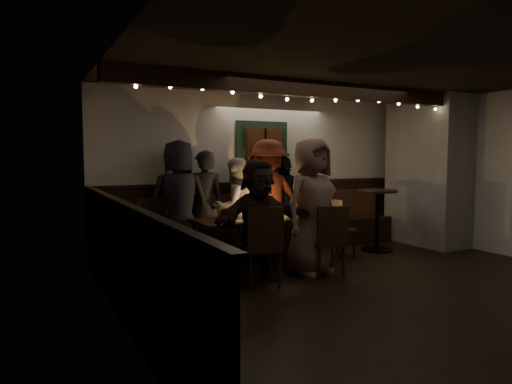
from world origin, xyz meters
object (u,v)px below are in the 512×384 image
chair_near_left (263,242)px  person_f (258,221)px  chair_end (336,225)px  high_top (377,212)px  chair_near_right (329,237)px  person_d (268,197)px  person_e (285,204)px  person_g (311,207)px  person_b (204,205)px  person_a (179,202)px  dining_table (262,222)px  person_c (235,208)px

chair_near_left → person_f: (0.04, 0.20, 0.22)m
chair_end → high_top: 0.95m
chair_near_right → person_d: person_d is taller
person_e → person_f: 1.93m
person_d → person_g: bearing=77.5°
person_d → person_g: 1.36m
high_top → person_d: size_ratio=0.55×
person_e → person_f: size_ratio=1.02×
person_e → person_f: bearing=35.3°
chair_end → person_b: (-1.84, 0.84, 0.31)m
person_g → chair_near_right: bearing=-76.6°
person_a → person_b: person_a is taller
person_e → person_g: size_ratio=0.87×
person_a → person_b: bearing=-163.7°
person_b → person_g: size_ratio=0.92×
person_a → person_e: bearing=-172.8°
high_top → person_e: size_ratio=0.64×
chair_near_right → person_e: 1.72m
chair_end → person_e: 0.96m
high_top → person_f: bearing=-163.5°
dining_table → person_g: (0.36, -0.70, 0.26)m
chair_near_left → person_d: person_d is taller
person_e → person_b: bearing=-16.2°
high_top → person_e: (-1.39, 0.68, 0.15)m
chair_near_right → person_f: (-0.93, 0.20, 0.25)m
chair_end → high_top: (0.93, 0.11, 0.13)m
person_d → person_e: person_d is taller
person_g → chair_end: bearing=21.6°
chair_near_right → person_a: (-1.48, 1.64, 0.38)m
dining_table → chair_end: 1.26m
dining_table → person_b: (-0.58, 0.78, 0.19)m
person_f → person_g: 0.82m
person_f → person_c: bearing=65.7°
chair_near_right → person_g: size_ratio=0.52×
person_b → person_g: 1.76m
chair_near_right → dining_table: bearing=117.0°
person_c → chair_near_left: bearing=67.9°
person_a → person_f: 1.55m
person_c → dining_table: bearing=91.7°
person_b → chair_near_left: bearing=106.0°
chair_near_right → chair_end: (0.78, 0.87, -0.01)m
person_b → person_f: (0.13, -1.52, -0.06)m
dining_table → person_b: person_b is taller
chair_near_left → chair_end: chair_near_left is taller
person_e → person_g: bearing=58.6°
dining_table → person_e: 1.10m
chair_near_left → person_b: bearing=93.0°
dining_table → chair_end: (1.26, -0.07, -0.13)m
high_top → person_e: bearing=153.8°
dining_table → chair_end: chair_end is taller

